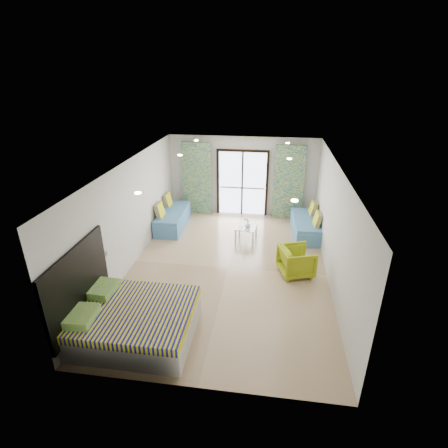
# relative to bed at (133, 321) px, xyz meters

# --- Properties ---
(floor) EXTENTS (5.00, 7.50, 0.01)m
(floor) POSITION_rel_bed_xyz_m (1.48, 2.70, -0.32)
(floor) COLOR #9E7F5E
(floor) RESTS_ON ground
(ceiling) EXTENTS (5.00, 7.50, 0.01)m
(ceiling) POSITION_rel_bed_xyz_m (1.48, 2.70, 2.38)
(ceiling) COLOR silver
(ceiling) RESTS_ON ground
(wall_back) EXTENTS (5.00, 0.01, 2.70)m
(wall_back) POSITION_rel_bed_xyz_m (1.48, 6.45, 1.03)
(wall_back) COLOR silver
(wall_back) RESTS_ON ground
(wall_front) EXTENTS (5.00, 0.01, 2.70)m
(wall_front) POSITION_rel_bed_xyz_m (1.48, -1.05, 1.03)
(wall_front) COLOR silver
(wall_front) RESTS_ON ground
(wall_left) EXTENTS (0.01, 7.50, 2.70)m
(wall_left) POSITION_rel_bed_xyz_m (-1.02, 2.70, 1.03)
(wall_left) COLOR silver
(wall_left) RESTS_ON ground
(wall_right) EXTENTS (0.01, 7.50, 2.70)m
(wall_right) POSITION_rel_bed_xyz_m (3.98, 2.70, 1.03)
(wall_right) COLOR silver
(wall_right) RESTS_ON ground
(balcony_door) EXTENTS (1.76, 0.08, 2.28)m
(balcony_door) POSITION_rel_bed_xyz_m (1.48, 6.42, 0.94)
(balcony_door) COLOR black
(balcony_door) RESTS_ON floor
(balcony_rail) EXTENTS (1.52, 0.03, 0.04)m
(balcony_rail) POSITION_rel_bed_xyz_m (1.48, 6.43, 0.63)
(balcony_rail) COLOR #595451
(balcony_rail) RESTS_ON balcony_door
(curtain_left) EXTENTS (1.00, 0.10, 2.50)m
(curtain_left) POSITION_rel_bed_xyz_m (-0.07, 6.27, 0.93)
(curtain_left) COLOR silver
(curtain_left) RESTS_ON floor
(curtain_right) EXTENTS (1.00, 0.10, 2.50)m
(curtain_right) POSITION_rel_bed_xyz_m (3.03, 6.27, 0.93)
(curtain_right) COLOR silver
(curtain_right) RESTS_ON floor
(downlight_a) EXTENTS (0.12, 0.12, 0.02)m
(downlight_a) POSITION_rel_bed_xyz_m (0.08, 0.70, 2.35)
(downlight_a) COLOR #FFE0B2
(downlight_a) RESTS_ON ceiling
(downlight_b) EXTENTS (0.12, 0.12, 0.02)m
(downlight_b) POSITION_rel_bed_xyz_m (2.88, 0.70, 2.35)
(downlight_b) COLOR #FFE0B2
(downlight_b) RESTS_ON ceiling
(downlight_c) EXTENTS (0.12, 0.12, 0.02)m
(downlight_c) POSITION_rel_bed_xyz_m (0.08, 3.70, 2.35)
(downlight_c) COLOR #FFE0B2
(downlight_c) RESTS_ON ceiling
(downlight_d) EXTENTS (0.12, 0.12, 0.02)m
(downlight_d) POSITION_rel_bed_xyz_m (2.88, 3.70, 2.35)
(downlight_d) COLOR #FFE0B2
(downlight_d) RESTS_ON ceiling
(downlight_e) EXTENTS (0.12, 0.12, 0.02)m
(downlight_e) POSITION_rel_bed_xyz_m (0.08, 5.70, 2.35)
(downlight_e) COLOR #FFE0B2
(downlight_e) RESTS_ON ceiling
(downlight_f) EXTENTS (0.12, 0.12, 0.02)m
(downlight_f) POSITION_rel_bed_xyz_m (2.88, 5.70, 2.35)
(downlight_f) COLOR #FFE0B2
(downlight_f) RESTS_ON ceiling
(headboard) EXTENTS (0.06, 2.10, 1.50)m
(headboard) POSITION_rel_bed_xyz_m (-0.98, -0.00, 0.73)
(headboard) COLOR black
(headboard) RESTS_ON floor
(switch_plate) EXTENTS (0.02, 0.10, 0.10)m
(switch_plate) POSITION_rel_bed_xyz_m (-0.99, 1.25, 0.73)
(switch_plate) COLOR silver
(switch_plate) RESTS_ON wall_left
(bed) EXTENTS (2.23, 1.82, 0.77)m
(bed) POSITION_rel_bed_xyz_m (0.00, 0.00, 0.00)
(bed) COLOR silver
(bed) RESTS_ON floor
(daybed_left) EXTENTS (0.82, 1.99, 0.97)m
(daybed_left) POSITION_rel_bed_xyz_m (-0.64, 5.00, -0.02)
(daybed_left) COLOR teal
(daybed_left) RESTS_ON floor
(daybed_right) EXTENTS (0.83, 1.90, 0.92)m
(daybed_right) POSITION_rel_bed_xyz_m (3.60, 5.02, -0.04)
(daybed_right) COLOR teal
(daybed_right) RESTS_ON floor
(coffee_table) EXTENTS (0.67, 0.67, 0.69)m
(coffee_table) POSITION_rel_bed_xyz_m (1.80, 4.43, 0.03)
(coffee_table) COLOR silver
(coffee_table) RESTS_ON floor
(vase) EXTENTS (0.17, 0.18, 0.17)m
(vase) POSITION_rel_bed_xyz_m (1.85, 4.40, 0.16)
(vase) COLOR white
(vase) RESTS_ON coffee_table
(armchair) EXTENTS (0.93, 0.96, 0.80)m
(armchair) POSITION_rel_bed_xyz_m (3.20, 2.67, 0.08)
(armchair) COLOR #9CA915
(armchair) RESTS_ON floor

